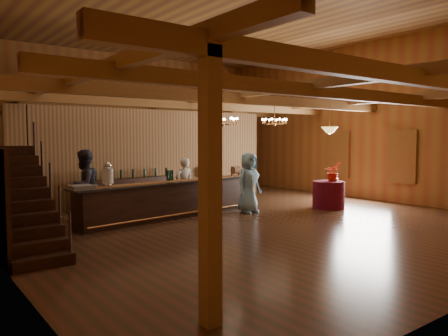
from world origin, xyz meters
TOP-DOWN VIEW (x-y plane):
  - floor at (0.00, 0.00)m, footprint 14.00×14.00m
  - ceiling at (0.00, 0.00)m, footprint 14.00×14.00m
  - wall_back at (0.00, 7.00)m, footprint 12.00×0.10m
  - wall_right at (6.00, 0.00)m, footprint 0.10×14.00m
  - beam_grid at (0.00, 0.51)m, footprint 11.90×13.90m
  - support_posts at (0.00, -0.50)m, footprint 9.20×10.20m
  - partition_wall at (-0.50, 3.50)m, footprint 9.00×0.18m
  - window_right_front at (5.95, -1.60)m, footprint 0.12×1.05m
  - window_right_back at (5.95, 1.00)m, footprint 0.12×1.05m
  - staircase at (-5.45, -0.74)m, footprint 1.00×2.80m
  - backroom_boxes at (-0.29, 5.50)m, footprint 4.10×0.60m
  - tasting_bar at (-1.28, 0.74)m, footprint 5.98×1.49m
  - beverage_dispenser at (-3.28, 0.54)m, footprint 0.26×0.26m
  - glass_rack_tray at (-3.99, 0.35)m, footprint 0.50×0.50m
  - raffle_drum at (1.04, 0.99)m, footprint 0.34×0.24m
  - bar_bottle_0 at (-1.45, 0.84)m, footprint 0.07×0.07m
  - bar_bottle_1 at (-1.37, 0.85)m, footprint 0.07×0.07m
  - bar_bottle_2 at (-1.30, 0.86)m, footprint 0.07×0.07m
  - backbar_shelf at (-1.60, 3.14)m, footprint 3.24×0.90m
  - round_table at (3.25, -0.82)m, footprint 0.97×0.97m
  - chandelier_left at (-0.55, -0.44)m, footprint 0.80×0.80m
  - chandelier_right at (2.49, 0.82)m, footprint 0.80×0.80m
  - pendant_lamp at (3.25, -0.82)m, footprint 0.52×0.52m
  - bartender at (-0.61, 1.37)m, footprint 0.59×0.39m
  - staff_second at (-3.52, 1.51)m, footprint 1.15×1.10m
  - guest at (0.78, 0.06)m, footprint 0.92×0.66m
  - floor_plant at (1.37, 3.43)m, footprint 0.70×0.59m
  - table_flowers at (3.36, -0.86)m, footprint 0.67×0.63m
  - table_vase at (3.36, -0.97)m, footprint 0.19×0.19m

SIDE VIEW (x-z plane):
  - floor at x=0.00m, z-range 0.00..0.00m
  - round_table at x=3.25m, z-range 0.00..0.84m
  - backbar_shelf at x=-1.60m, z-range 0.00..0.90m
  - tasting_bar at x=-1.28m, z-range 0.00..1.00m
  - backroom_boxes at x=-0.29m, z-range -0.02..1.08m
  - floor_plant at x=1.37m, z-range 0.00..1.19m
  - bartender at x=-0.61m, z-range 0.00..1.58m
  - guest at x=0.78m, z-range 0.00..1.74m
  - staff_second at x=-3.52m, z-range 0.00..1.87m
  - table_vase at x=3.36m, z-range 0.84..1.12m
  - staircase at x=-5.45m, z-range 0.00..2.00m
  - glass_rack_tray at x=-3.99m, z-range 0.99..1.09m
  - table_flowers at x=3.36m, z-range 0.84..1.42m
  - bar_bottle_0 at x=-1.45m, z-range 0.99..1.29m
  - bar_bottle_1 at x=-1.37m, z-range 0.99..1.29m
  - bar_bottle_2 at x=-1.30m, z-range 0.99..1.29m
  - raffle_drum at x=1.04m, z-range 1.02..1.32m
  - beverage_dispenser at x=-3.28m, z-range 0.98..1.58m
  - window_right_front at x=5.95m, z-range 0.67..2.42m
  - window_right_back at x=5.95m, z-range 0.67..2.42m
  - partition_wall at x=-0.50m, z-range 0.00..3.10m
  - support_posts at x=0.00m, z-range 0.00..3.20m
  - pendant_lamp at x=3.25m, z-range 1.95..2.85m
  - chandelier_left at x=-0.55m, z-range 2.24..2.98m
  - chandelier_right at x=2.49m, z-range 2.38..3.03m
  - wall_back at x=0.00m, z-range 0.00..5.50m
  - wall_right at x=6.00m, z-range 0.00..5.50m
  - beam_grid at x=0.00m, z-range 3.05..3.44m
  - ceiling at x=0.00m, z-range 5.50..5.50m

